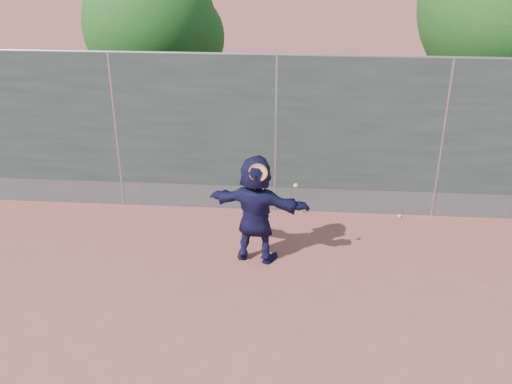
{
  "coord_description": "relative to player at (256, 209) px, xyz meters",
  "views": [
    {
      "loc": [
        0.45,
        -6.43,
        4.99
      ],
      "look_at": [
        -0.22,
        1.69,
        1.21
      ],
      "focal_mm": 40.0,
      "sensor_mm": 36.0,
      "label": 1
    }
  ],
  "objects": [
    {
      "name": "fence",
      "position": [
        0.22,
        1.81,
        0.68
      ],
      "size": [
        20.0,
        0.06,
        3.03
      ],
      "color": "#38423D",
      "rests_on": "ground"
    },
    {
      "name": "weed_clump",
      "position": [
        0.51,
        1.69,
        -0.77
      ],
      "size": [
        0.68,
        0.07,
        0.3
      ],
      "color": "#387226",
      "rests_on": "ground"
    },
    {
      "name": "ground",
      "position": [
        0.22,
        -1.69,
        -0.91
      ],
      "size": [
        80.0,
        80.0,
        0.0
      ],
      "primitive_type": "plane",
      "color": "#9E4C42",
      "rests_on": "ground"
    },
    {
      "name": "tree_left",
      "position": [
        -2.63,
        4.86,
        2.03
      ],
      "size": [
        3.15,
        3.0,
        4.53
      ],
      "color": "#382314",
      "rests_on": "ground"
    },
    {
      "name": "swing_action",
      "position": [
        0.11,
        -0.19,
        0.68
      ],
      "size": [
        0.76,
        0.13,
        0.51
      ],
      "color": "orange",
      "rests_on": "ground"
    },
    {
      "name": "player",
      "position": [
        0.0,
        0.0,
        0.0
      ],
      "size": [
        1.76,
        0.89,
        1.81
      ],
      "primitive_type": "imported",
      "rotation": [
        0.0,
        0.0,
        2.92
      ],
      "color": "#16153B",
      "rests_on": "ground"
    },
    {
      "name": "ball_ground",
      "position": [
        2.59,
        1.66,
        -0.87
      ],
      "size": [
        0.07,
        0.07,
        0.07
      ],
      "primitive_type": "sphere",
      "color": "yellow",
      "rests_on": "ground"
    }
  ]
}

